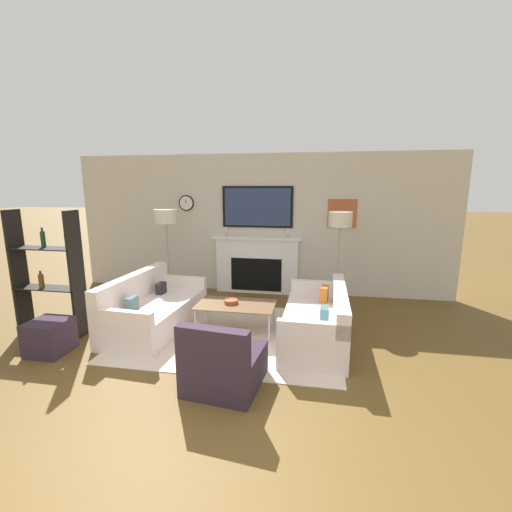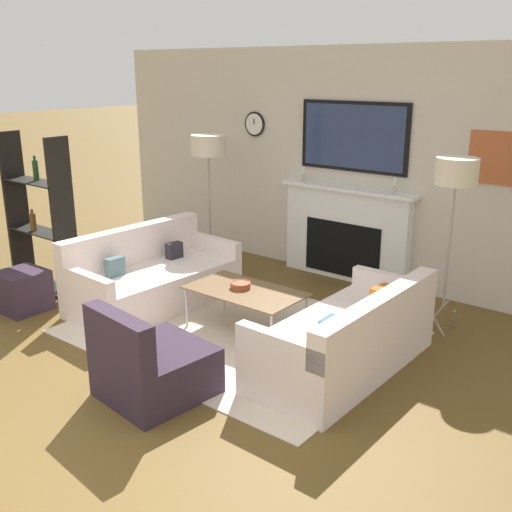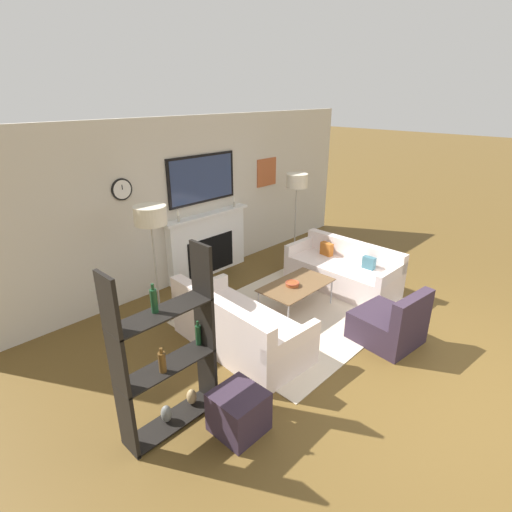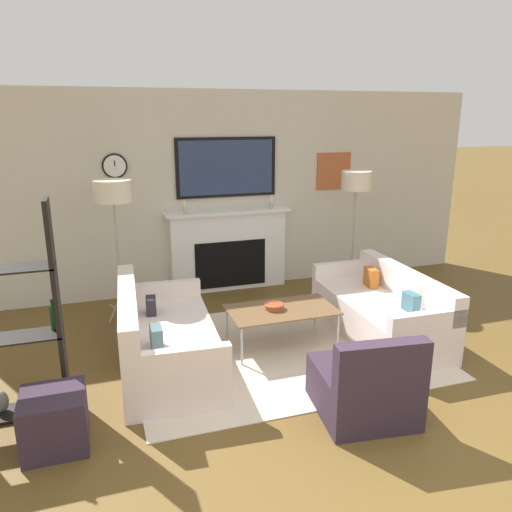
# 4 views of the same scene
# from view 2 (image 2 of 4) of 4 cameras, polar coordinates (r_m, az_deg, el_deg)

# --- Properties ---
(ground_plane) EXTENTS (60.00, 60.00, 0.00)m
(ground_plane) POSITION_cam_2_polar(r_m,az_deg,el_deg) (4.55, -21.83, -16.48)
(ground_plane) COLOR brown
(fireplace_wall) EXTENTS (7.44, 0.28, 2.70)m
(fireplace_wall) POSITION_cam_2_polar(r_m,az_deg,el_deg) (7.16, 9.21, 7.43)
(fireplace_wall) COLOR beige
(fireplace_wall) RESTS_ON ground_plane
(area_rug) EXTENTS (3.01, 2.33, 0.01)m
(area_rug) POSITION_cam_2_polar(r_m,az_deg,el_deg) (5.84, -1.74, -7.24)
(area_rug) COLOR beige
(area_rug) RESTS_ON ground_plane
(couch_left) EXTENTS (0.98, 1.84, 0.81)m
(couch_left) POSITION_cam_2_polar(r_m,az_deg,el_deg) (6.53, -9.91, -2.21)
(couch_left) COLOR silver
(couch_left) RESTS_ON ground_plane
(couch_right) EXTENTS (0.84, 1.84, 0.73)m
(couch_right) POSITION_cam_2_polar(r_m,az_deg,el_deg) (5.11, 8.66, -7.89)
(couch_right) COLOR silver
(couch_right) RESTS_ON ground_plane
(armchair) EXTENTS (0.81, 0.85, 0.77)m
(armchair) POSITION_cam_2_polar(r_m,az_deg,el_deg) (4.75, -9.94, -10.36)
(armchair) COLOR #322533
(armchair) RESTS_ON ground_plane
(coffee_table) EXTENTS (1.12, 0.63, 0.43)m
(coffee_table) POSITION_cam_2_polar(r_m,az_deg,el_deg) (5.72, -1.04, -3.50)
(coffee_table) COLOR brown
(coffee_table) RESTS_ON ground_plane
(decorative_bowl) EXTENTS (0.20, 0.20, 0.06)m
(decorative_bowl) POSITION_cam_2_polar(r_m,az_deg,el_deg) (5.75, -1.49, -2.74)
(decorative_bowl) COLOR #984722
(decorative_bowl) RESTS_ON coffee_table
(floor_lamp_left) EXTENTS (0.42, 0.42, 1.69)m
(floor_lamp_left) POSITION_cam_2_polar(r_m,az_deg,el_deg) (7.33, -4.56, 10.30)
(floor_lamp_left) COLOR #9E998E
(floor_lamp_left) RESTS_ON ground_plane
(floor_lamp_right) EXTENTS (0.38, 0.38, 1.69)m
(floor_lamp_right) POSITION_cam_2_polar(r_m,az_deg,el_deg) (5.74, 18.56, 7.38)
(floor_lamp_right) COLOR #9E998E
(floor_lamp_right) RESTS_ON ground_plane
(shelf_unit) EXTENTS (0.96, 0.28, 1.77)m
(shelf_unit) POSITION_cam_2_polar(r_m,az_deg,el_deg) (7.16, -19.79, 2.99)
(shelf_unit) COLOR black
(shelf_unit) RESTS_ON ground_plane
(ottoman) EXTENTS (0.46, 0.46, 0.43)m
(ottoman) POSITION_cam_2_polar(r_m,az_deg,el_deg) (6.75, -21.32, -3.10)
(ottoman) COLOR #322533
(ottoman) RESTS_ON ground_plane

